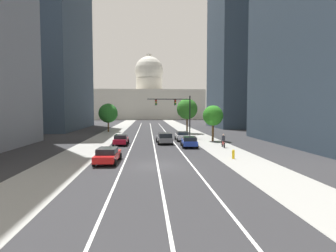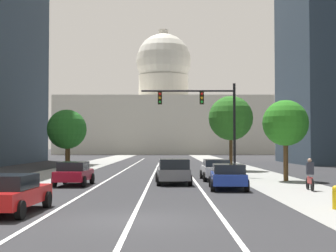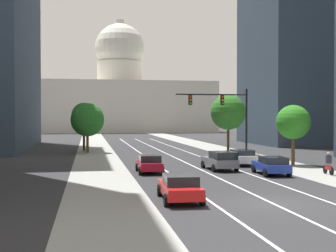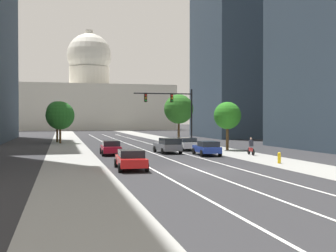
{
  "view_description": "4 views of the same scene",
  "coord_description": "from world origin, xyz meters",
  "px_view_note": "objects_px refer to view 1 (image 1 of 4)",
  "views": [
    {
      "loc": [
        -0.85,
        -22.62,
        4.86
      ],
      "look_at": [
        2.67,
        23.01,
        1.98
      ],
      "focal_mm": 28.33,
      "sensor_mm": 36.0,
      "label": 1
    },
    {
      "loc": [
        1.19,
        -16.27,
        2.47
      ],
      "look_at": [
        1.29,
        20.12,
        3.82
      ],
      "focal_mm": 53.1,
      "sensor_mm": 36.0,
      "label": 2
    },
    {
      "loc": [
        -9.19,
        -22.01,
        4.39
      ],
      "look_at": [
        -2.49,
        16.65,
        3.61
      ],
      "focal_mm": 49.34,
      "sensor_mm": 36.0,
      "label": 3
    },
    {
      "loc": [
        -9.19,
        -27.47,
        3.53
      ],
      "look_at": [
        2.93,
        20.17,
        2.71
      ],
      "focal_mm": 45.14,
      "sensor_mm": 36.0,
      "label": 4
    }
  ],
  "objects_px": {
    "street_tree_mid_left": "(108,113)",
    "street_tree_near_left": "(108,111)",
    "car_red": "(108,155)",
    "capitol_building": "(149,100)",
    "street_tree_mid_right": "(187,109)",
    "car_white": "(182,136)",
    "car_blue": "(189,141)",
    "cyclist": "(223,141)",
    "fire_hydrant": "(233,154)",
    "car_crimson": "(121,140)",
    "car_gray": "(164,138)",
    "traffic_signal_mast": "(177,108)",
    "street_tree_far_right": "(213,116)"
  },
  "relations": [
    {
      "from": "traffic_signal_mast",
      "to": "cyclist",
      "type": "xyz_separation_m",
      "value": [
        4.66,
        -11.37,
        -4.2
      ]
    },
    {
      "from": "car_white",
      "to": "street_tree_mid_right",
      "type": "relative_size",
      "value": 0.59
    },
    {
      "from": "car_crimson",
      "to": "car_blue",
      "type": "bearing_deg",
      "value": -105.57
    },
    {
      "from": "fire_hydrant",
      "to": "street_tree_near_left",
      "type": "height_order",
      "value": "street_tree_near_left"
    },
    {
      "from": "car_red",
      "to": "street_tree_mid_right",
      "type": "xyz_separation_m",
      "value": [
        11.58,
        28.85,
        4.2
      ]
    },
    {
      "from": "cyclist",
      "to": "street_tree_mid_right",
      "type": "relative_size",
      "value": 0.24
    },
    {
      "from": "car_red",
      "to": "car_blue",
      "type": "distance_m",
      "value": 12.99
    },
    {
      "from": "car_crimson",
      "to": "street_tree_far_right",
      "type": "xyz_separation_m",
      "value": [
        13.6,
        3.56,
        3.15
      ]
    },
    {
      "from": "car_blue",
      "to": "street_tree_mid_left",
      "type": "xyz_separation_m",
      "value": [
        -13.75,
        24.08,
        3.28
      ]
    },
    {
      "from": "traffic_signal_mast",
      "to": "fire_hydrant",
      "type": "height_order",
      "value": "traffic_signal_mast"
    },
    {
      "from": "car_gray",
      "to": "fire_hydrant",
      "type": "relative_size",
      "value": 4.85
    },
    {
      "from": "car_gray",
      "to": "street_tree_near_left",
      "type": "bearing_deg",
      "value": 22.62
    },
    {
      "from": "car_red",
      "to": "cyclist",
      "type": "relative_size",
      "value": 2.68
    },
    {
      "from": "fire_hydrant",
      "to": "street_tree_mid_left",
      "type": "bearing_deg",
      "value": 117.44
    },
    {
      "from": "car_crimson",
      "to": "street_tree_near_left",
      "type": "relative_size",
      "value": 0.65
    },
    {
      "from": "car_white",
      "to": "street_tree_mid_left",
      "type": "height_order",
      "value": "street_tree_mid_left"
    },
    {
      "from": "car_blue",
      "to": "cyclist",
      "type": "xyz_separation_m",
      "value": [
        4.29,
        -0.67,
        0.11
      ]
    },
    {
      "from": "capitol_building",
      "to": "car_gray",
      "type": "distance_m",
      "value": 99.93
    },
    {
      "from": "capitol_building",
      "to": "cyclist",
      "type": "distance_m",
      "value": 104.51
    },
    {
      "from": "car_red",
      "to": "street_tree_mid_left",
      "type": "xyz_separation_m",
      "value": [
        -4.8,
        33.5,
        3.3
      ]
    },
    {
      "from": "capitol_building",
      "to": "car_red",
      "type": "bearing_deg",
      "value": -92.28
    },
    {
      "from": "car_white",
      "to": "street_tree_near_left",
      "type": "distance_m",
      "value": 25.11
    },
    {
      "from": "cyclist",
      "to": "street_tree_mid_right",
      "type": "bearing_deg",
      "value": 7.47
    },
    {
      "from": "street_tree_mid_left",
      "to": "street_tree_near_left",
      "type": "height_order",
      "value": "street_tree_near_left"
    },
    {
      "from": "street_tree_mid_left",
      "to": "street_tree_far_right",
      "type": "relative_size",
      "value": 1.11
    },
    {
      "from": "car_white",
      "to": "car_blue",
      "type": "relative_size",
      "value": 0.98
    },
    {
      "from": "car_blue",
      "to": "fire_hydrant",
      "type": "distance_m",
      "value": 8.89
    },
    {
      "from": "street_tree_near_left",
      "to": "capitol_building",
      "type": "bearing_deg",
      "value": 82.68
    },
    {
      "from": "capitol_building",
      "to": "traffic_signal_mast",
      "type": "xyz_separation_m",
      "value": [
        4.1,
        -92.38,
        -4.83
      ]
    },
    {
      "from": "street_tree_mid_right",
      "to": "street_tree_near_left",
      "type": "relative_size",
      "value": 1.13
    },
    {
      "from": "car_white",
      "to": "car_red",
      "type": "distance_m",
      "value": 18.69
    },
    {
      "from": "capitol_building",
      "to": "street_tree_mid_right",
      "type": "bearing_deg",
      "value": -85.15
    },
    {
      "from": "capitol_building",
      "to": "car_crimson",
      "type": "xyz_separation_m",
      "value": [
        -4.48,
        -100.38,
        -9.14
      ]
    },
    {
      "from": "car_white",
      "to": "traffic_signal_mast",
      "type": "relative_size",
      "value": 0.57
    },
    {
      "from": "traffic_signal_mast",
      "to": "cyclist",
      "type": "bearing_deg",
      "value": -67.7
    },
    {
      "from": "street_tree_mid_right",
      "to": "car_white",
      "type": "bearing_deg",
      "value": -101.9
    },
    {
      "from": "car_red",
      "to": "car_crimson",
      "type": "relative_size",
      "value": 1.14
    },
    {
      "from": "traffic_signal_mast",
      "to": "street_tree_near_left",
      "type": "bearing_deg",
      "value": 129.75
    },
    {
      "from": "traffic_signal_mast",
      "to": "street_tree_far_right",
      "type": "bearing_deg",
      "value": -41.45
    },
    {
      "from": "traffic_signal_mast",
      "to": "cyclist",
      "type": "distance_m",
      "value": 12.99
    },
    {
      "from": "car_red",
      "to": "street_tree_mid_left",
      "type": "distance_m",
      "value": 34.0
    },
    {
      "from": "car_white",
      "to": "fire_hydrant",
      "type": "bearing_deg",
      "value": -169.13
    },
    {
      "from": "car_blue",
      "to": "cyclist",
      "type": "distance_m",
      "value": 4.35
    },
    {
      "from": "street_tree_mid_left",
      "to": "car_blue",
      "type": "bearing_deg",
      "value": -60.27
    },
    {
      "from": "car_blue",
      "to": "car_gray",
      "type": "xyz_separation_m",
      "value": [
        -2.96,
        3.57,
        0.08
      ]
    },
    {
      "from": "car_white",
      "to": "car_blue",
      "type": "distance_m",
      "value": 6.99
    },
    {
      "from": "car_red",
      "to": "car_gray",
      "type": "xyz_separation_m",
      "value": [
        5.99,
        12.98,
        0.09
      ]
    },
    {
      "from": "street_tree_mid_left",
      "to": "street_tree_near_left",
      "type": "bearing_deg",
      "value": 97.88
    },
    {
      "from": "street_tree_near_left",
      "to": "car_white",
      "type": "bearing_deg",
      "value": -55.06
    },
    {
      "from": "car_red",
      "to": "car_blue",
      "type": "relative_size",
      "value": 1.09
    }
  ]
}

